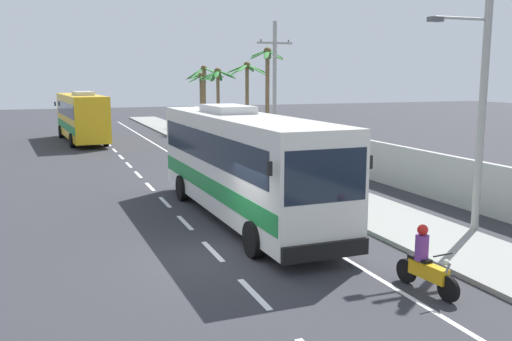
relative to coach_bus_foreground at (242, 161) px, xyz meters
name	(u,v)px	position (x,y,z in m)	size (l,w,h in m)	color
ground_plane	(220,258)	(-2.09, -4.09, -2.06)	(160.00, 160.00, 0.00)	#303035
sidewalk_kerb	(293,180)	(4.71, 5.91, -1.99)	(3.20, 90.00, 0.14)	gray
lane_markings	(174,171)	(-0.14, 10.70, -2.06)	(3.44, 71.00, 0.01)	white
boundary_wall	(325,148)	(8.51, 9.91, -1.10)	(0.24, 60.00, 1.93)	#B2B2AD
coach_bus_foreground	(242,161)	(0.00, 0.00, 0.00)	(3.15, 12.36, 3.97)	silver
coach_bus_far_lane	(82,116)	(-3.80, 26.70, -0.02)	(3.50, 11.43, 3.93)	gold
motorcycle_beside_bus	(425,265)	(1.76, -8.10, -1.41)	(0.56, 1.96, 1.59)	black
motorcycle_trailing	(229,163)	(2.26, 8.40, -1.40)	(0.56, 1.96, 1.63)	black
pedestrian_near_kerb	(245,139)	(5.54, 15.34, -1.00)	(0.36, 0.36, 1.75)	beige
utility_pole_nearest	(482,86)	(6.35, -4.53, 2.68)	(3.35, 0.24, 8.86)	#9E9E99
utility_pole_mid	(275,88)	(6.72, 13.22, 2.28)	(2.23, 0.24, 8.29)	#9E9E99
palm_nearest	(204,85)	(7.16, 30.81, 2.18)	(3.52, 3.70, 6.03)	brown
palm_second	(218,85)	(6.07, 22.97, 2.29)	(2.99, 2.98, 5.70)	brown
palm_third	(267,78)	(8.37, 18.53, 2.86)	(2.69, 2.52, 7.05)	brown
palm_fourth	(247,83)	(8.86, 24.15, 2.47)	(3.67, 3.31, 6.21)	brown
palm_farthest	(201,88)	(8.10, 35.46, 1.85)	(2.89, 2.83, 5.39)	brown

